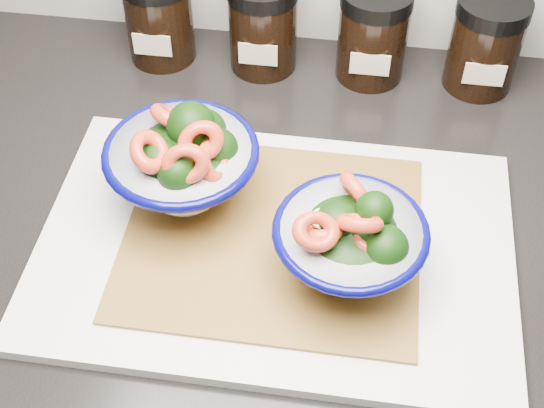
# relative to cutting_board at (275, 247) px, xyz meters

# --- Properties ---
(countertop) EXTENTS (3.50, 0.60, 0.04)m
(countertop) POSITION_rel_cutting_board_xyz_m (-0.09, 0.05, -0.03)
(countertop) COLOR black
(countertop) RESTS_ON cabinet
(cutting_board) EXTENTS (0.45, 0.30, 0.01)m
(cutting_board) POSITION_rel_cutting_board_xyz_m (0.00, 0.00, 0.00)
(cutting_board) COLOR silver
(cutting_board) RESTS_ON countertop
(bamboo_mat) EXTENTS (0.28, 0.24, 0.00)m
(bamboo_mat) POSITION_rel_cutting_board_xyz_m (-0.00, 0.01, 0.01)
(bamboo_mat) COLOR #A47431
(bamboo_mat) RESTS_ON cutting_board
(bowl_left) EXTENTS (0.15, 0.15, 0.11)m
(bowl_left) POSITION_rel_cutting_board_xyz_m (-0.09, 0.04, 0.06)
(bowl_left) COLOR white
(bowl_left) RESTS_ON bamboo_mat
(bowl_right) EXTENTS (0.14, 0.14, 0.10)m
(bowl_right) POSITION_rel_cutting_board_xyz_m (0.07, -0.03, 0.05)
(bowl_right) COLOR white
(bowl_right) RESTS_ON bamboo_mat
(spice_jar_a) EXTENTS (0.08, 0.08, 0.11)m
(spice_jar_a) POSITION_rel_cutting_board_xyz_m (-0.18, 0.29, 0.05)
(spice_jar_a) COLOR black
(spice_jar_a) RESTS_ON countertop
(spice_jar_b) EXTENTS (0.08, 0.08, 0.11)m
(spice_jar_b) POSITION_rel_cutting_board_xyz_m (-0.06, 0.29, 0.05)
(spice_jar_b) COLOR black
(spice_jar_b) RESTS_ON countertop
(spice_jar_c) EXTENTS (0.08, 0.08, 0.11)m
(spice_jar_c) POSITION_rel_cutting_board_xyz_m (0.07, 0.29, 0.05)
(spice_jar_c) COLOR black
(spice_jar_c) RESTS_ON countertop
(spice_jar_d) EXTENTS (0.08, 0.08, 0.11)m
(spice_jar_d) POSITION_rel_cutting_board_xyz_m (0.20, 0.29, 0.05)
(spice_jar_d) COLOR black
(spice_jar_d) RESTS_ON countertop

